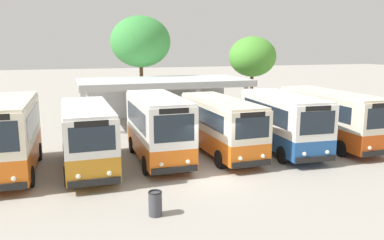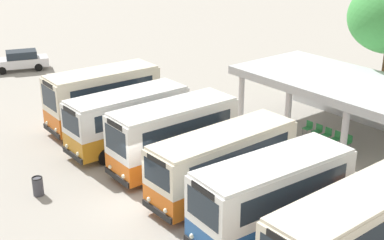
# 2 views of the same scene
# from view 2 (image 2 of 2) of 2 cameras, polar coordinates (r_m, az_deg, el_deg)

# --- Properties ---
(ground_plane) EXTENTS (180.00, 180.00, 0.00)m
(ground_plane) POSITION_cam_2_polar(r_m,az_deg,el_deg) (23.65, -5.90, -8.95)
(ground_plane) COLOR #A39E93
(city_bus_nearest_orange) EXTENTS (2.56, 6.78, 3.52)m
(city_bus_nearest_orange) POSITION_cam_2_polar(r_m,az_deg,el_deg) (31.41, -9.70, 2.55)
(city_bus_nearest_orange) COLOR black
(city_bus_nearest_orange) RESTS_ON ground
(city_bus_second_in_row) EXTENTS (2.38, 6.86, 3.15)m
(city_bus_second_in_row) POSITION_cam_2_polar(r_m,az_deg,el_deg) (28.35, -7.00, 0.22)
(city_bus_second_in_row) COLOR black
(city_bus_second_in_row) RESTS_ON ground
(city_bus_middle_cream) EXTENTS (2.35, 6.65, 3.40)m
(city_bus_middle_cream) POSITION_cam_2_polar(r_m,az_deg,el_deg) (25.78, -2.04, -1.55)
(city_bus_middle_cream) COLOR black
(city_bus_middle_cream) RESTS_ON ground
(city_bus_fourth_amber) EXTENTS (2.37, 7.48, 3.08)m
(city_bus_fourth_amber) POSITION_cam_2_polar(r_m,az_deg,el_deg) (23.41, 3.42, -4.47)
(city_bus_fourth_amber) COLOR black
(city_bus_fourth_amber) RESTS_ON ground
(city_bus_fifth_blue) EXTENTS (2.66, 7.03, 3.25)m
(city_bus_fifth_blue) POSITION_cam_2_polar(r_m,az_deg,el_deg) (20.80, 8.80, -7.97)
(city_bus_fifth_blue) COLOR black
(city_bus_fifth_blue) RESTS_ON ground
(city_bus_far_end_green) EXTENTS (2.34, 8.09, 3.21)m
(city_bus_far_end_green) POSITION_cam_2_polar(r_m,az_deg,el_deg) (19.34, 17.68, -11.30)
(city_bus_far_end_green) COLOR black
(city_bus_far_end_green) RESTS_ON ground
(parked_car_flank) EXTENTS (3.08, 4.90, 1.62)m
(parked_car_flank) POSITION_cam_2_polar(r_m,az_deg,el_deg) (45.48, -18.26, 6.19)
(parked_car_flank) COLOR black
(parked_car_flank) RESTS_ON ground
(terminal_canopy) EXTENTS (12.83, 6.30, 3.40)m
(terminal_canopy) POSITION_cam_2_polar(r_m,az_deg,el_deg) (30.96, 17.23, 3.05)
(terminal_canopy) COLOR silver
(terminal_canopy) RESTS_ON ground
(waiting_chair_end_by_column) EXTENTS (0.44, 0.44, 0.86)m
(waiting_chair_end_by_column) POSITION_cam_2_polar(r_m,az_deg,el_deg) (30.93, 12.57, -0.75)
(waiting_chair_end_by_column) COLOR slate
(waiting_chair_end_by_column) RESTS_ON ground
(waiting_chair_second_from_end) EXTENTS (0.44, 0.44, 0.86)m
(waiting_chair_second_from_end) POSITION_cam_2_polar(r_m,az_deg,el_deg) (30.59, 13.56, -1.09)
(waiting_chair_second_from_end) COLOR slate
(waiting_chair_second_from_end) RESTS_ON ground
(waiting_chair_middle_seat) EXTENTS (0.44, 0.44, 0.86)m
(waiting_chair_middle_seat) POSITION_cam_2_polar(r_m,az_deg,el_deg) (30.22, 14.52, -1.46)
(waiting_chair_middle_seat) COLOR slate
(waiting_chair_middle_seat) RESTS_ON ground
(waiting_chair_fourth_seat) EXTENTS (0.44, 0.44, 0.86)m
(waiting_chair_fourth_seat) POSITION_cam_2_polar(r_m,az_deg,el_deg) (29.87, 15.51, -1.84)
(waiting_chair_fourth_seat) COLOR slate
(waiting_chair_fourth_seat) RESTS_ON ground
(waiting_chair_fifth_seat) EXTENTS (0.44, 0.44, 0.86)m
(waiting_chair_fifth_seat) POSITION_cam_2_polar(r_m,az_deg,el_deg) (29.57, 16.59, -2.20)
(waiting_chair_fifth_seat) COLOR slate
(waiting_chair_fifth_seat) RESTS_ON ground
(litter_bin_apron) EXTENTS (0.49, 0.49, 0.90)m
(litter_bin_apron) POSITION_cam_2_polar(r_m,az_deg,el_deg) (24.92, -16.46, -6.92)
(litter_bin_apron) COLOR #3F3F47
(litter_bin_apron) RESTS_ON ground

